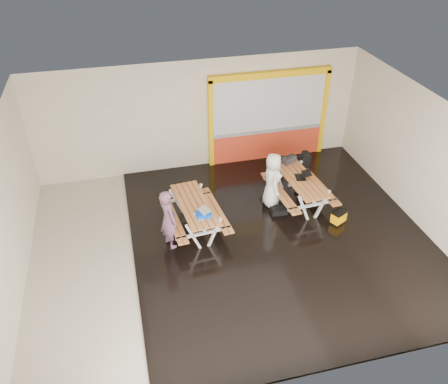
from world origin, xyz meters
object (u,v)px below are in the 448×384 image
object	(u,v)px
laptop_right	(303,176)
toolbox	(289,159)
laptop_left	(201,214)
blue_pouch	(204,214)
dark_case	(279,210)
person_left	(168,219)
person_right	(272,180)
backpack	(304,160)
fluke_bag	(339,217)
picnic_table_right	(300,184)
picnic_table_left	(194,210)

from	to	relation	value
laptop_right	toolbox	size ratio (longest dim) A/B	1.02
laptop_left	toolbox	xyz separation A→B (m)	(3.01, 1.87, 0.06)
blue_pouch	dark_case	distance (m)	2.47
person_left	dark_case	world-z (taller)	person_left
person_right	backpack	world-z (taller)	person_right
toolbox	fluke_bag	distance (m)	2.29
person_right	blue_pouch	bearing A→B (deg)	124.66
person_left	backpack	bearing A→B (deg)	-86.27
dark_case	fluke_bag	bearing A→B (deg)	-29.70
backpack	person_left	bearing A→B (deg)	-155.49
picnic_table_right	blue_pouch	world-z (taller)	blue_pouch
person_right	laptop_left	distance (m)	2.44
picnic_table_right	laptop_left	world-z (taller)	laptop_left
person_left	laptop_left	xyz separation A→B (m)	(0.81, -0.00, 0.01)
picnic_table_right	blue_pouch	xyz separation A→B (m)	(-2.96, -1.03, 0.23)
laptop_left	blue_pouch	bearing A→B (deg)	-35.69
blue_pouch	picnic_table_left	bearing A→B (deg)	103.25
person_right	backpack	xyz separation A→B (m)	(1.35, 0.96, -0.12)
person_left	fluke_bag	xyz separation A→B (m)	(4.53, -0.18, -0.66)
picnic_table_left	fluke_bag	world-z (taller)	picnic_table_left
picnic_table_left	laptop_right	distance (m)	3.20
person_right	dark_case	world-z (taller)	person_right
person_left	toolbox	world-z (taller)	person_left
picnic_table_left	blue_pouch	xyz separation A→B (m)	(0.13, -0.56, 0.25)
picnic_table_right	person_left	distance (m)	3.96
picnic_table_left	fluke_bag	bearing A→B (deg)	-10.43
person_left	backpack	world-z (taller)	person_left
backpack	fluke_bag	world-z (taller)	backpack
picnic_table_left	picnic_table_right	size ratio (longest dim) A/B	0.98
laptop_left	fluke_bag	world-z (taller)	laptop_left
picnic_table_right	person_right	distance (m)	0.84
person_left	dark_case	distance (m)	3.27
blue_pouch	dark_case	bearing A→B (deg)	16.56
person_left	blue_pouch	size ratio (longest dim) A/B	4.58
picnic_table_right	backpack	bearing A→B (deg)	61.91
picnic_table_right	laptop_right	world-z (taller)	laptop_right
picnic_table_left	laptop_right	bearing A→B (deg)	8.59
picnic_table_left	person_right	world-z (taller)	person_right
picnic_table_right	dark_case	distance (m)	0.95
person_left	toolbox	xyz separation A→B (m)	(3.82, 1.87, 0.08)
laptop_right	toolbox	world-z (taller)	toolbox
person_left	fluke_bag	size ratio (longest dim) A/B	3.32
dark_case	picnic_table_left	bearing A→B (deg)	-177.48
laptop_right	fluke_bag	xyz separation A→B (m)	(0.63, -1.17, -0.70)
dark_case	laptop_left	bearing A→B (deg)	-164.84
picnic_table_left	fluke_bag	distance (m)	3.88
person_right	toolbox	bearing A→B (deg)	-35.51
person_left	toolbox	size ratio (longest dim) A/B	3.42
laptop_right	dark_case	distance (m)	1.16
picnic_table_right	laptop_left	bearing A→B (deg)	-161.95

